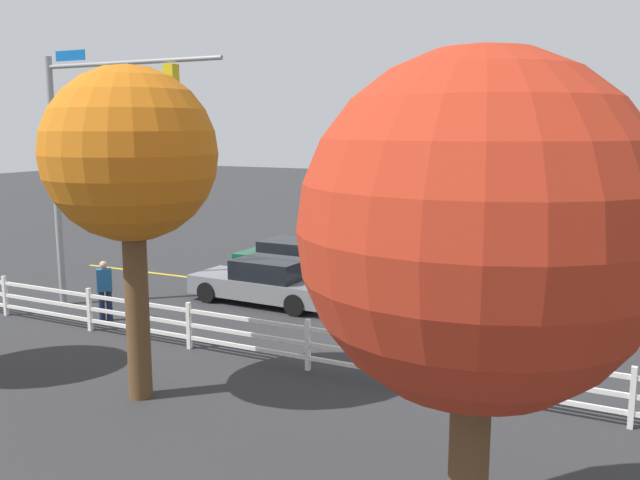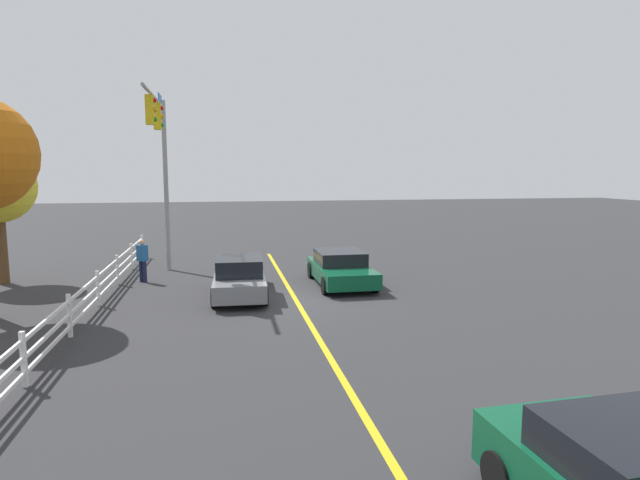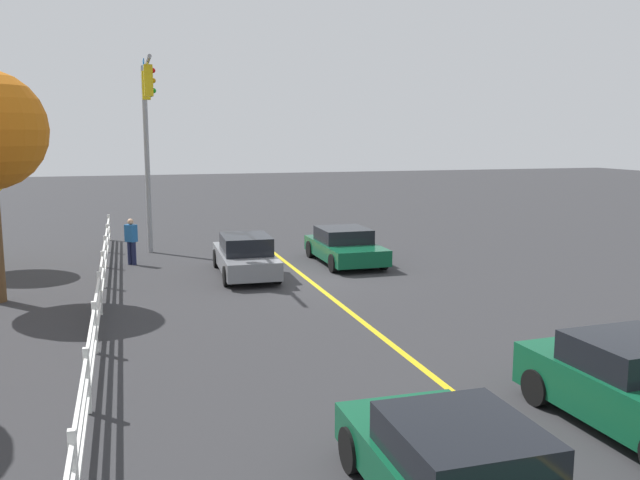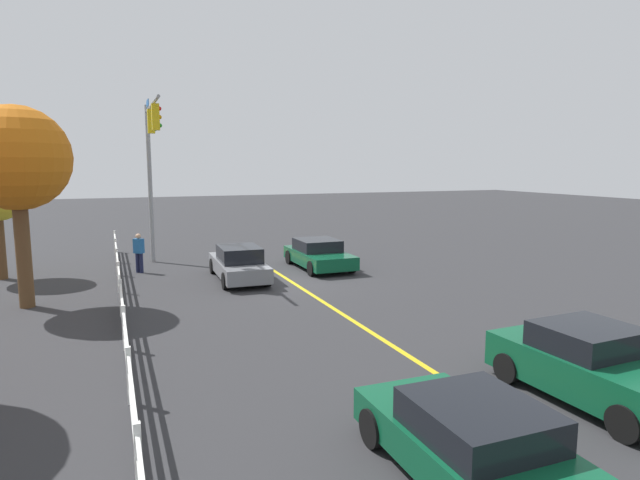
# 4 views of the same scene
# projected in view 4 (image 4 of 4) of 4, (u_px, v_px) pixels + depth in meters

# --- Properties ---
(ground_plane) EXTENTS (120.00, 120.00, 0.00)m
(ground_plane) POSITION_uv_depth(u_px,v_px,m) (289.00, 280.00, 21.41)
(ground_plane) COLOR #2D2D30
(lane_center_stripe) EXTENTS (28.00, 0.16, 0.01)m
(lane_center_stripe) POSITION_uv_depth(u_px,v_px,m) (327.00, 304.00, 17.73)
(lane_center_stripe) COLOR gold
(lane_center_stripe) RESTS_ON ground_plane
(signal_assembly) EXTENTS (6.12, 0.38, 7.43)m
(signal_assembly) POSITION_uv_depth(u_px,v_px,m) (151.00, 152.00, 23.27)
(signal_assembly) COLOR gray
(signal_assembly) RESTS_ON ground_plane
(car_0) EXTENTS (4.66, 1.94, 1.38)m
(car_0) POSITION_uv_depth(u_px,v_px,m) (239.00, 264.00, 21.42)
(car_0) COLOR slate
(car_0) RESTS_ON ground_plane
(car_1) EXTENTS (4.35, 2.04, 1.28)m
(car_1) POSITION_uv_depth(u_px,v_px,m) (319.00, 254.00, 23.88)
(car_1) COLOR #0C4C2D
(car_1) RESTS_ON ground_plane
(car_2) EXTENTS (3.92, 1.96, 1.26)m
(car_2) POSITION_uv_depth(u_px,v_px,m) (471.00, 441.00, 7.74)
(car_2) COLOR #0C4C2D
(car_2) RESTS_ON ground_plane
(car_3) EXTENTS (4.05, 2.20, 1.46)m
(car_3) POSITION_uv_depth(u_px,v_px,m) (593.00, 365.00, 10.47)
(car_3) COLOR #0C4C2D
(car_3) RESTS_ON ground_plane
(pedestrian) EXTENTS (0.47, 0.47, 1.69)m
(pedestrian) POSITION_uv_depth(u_px,v_px,m) (139.00, 251.00, 22.80)
(pedestrian) COLOR #191E3F
(pedestrian) RESTS_ON ground_plane
(white_rail_fence) EXTENTS (26.10, 0.10, 1.15)m
(white_rail_fence) POSITION_uv_depth(u_px,v_px,m) (121.00, 297.00, 16.24)
(white_rail_fence) COLOR white
(white_rail_fence) RESTS_ON ground_plane
(tree_0) EXTENTS (3.30, 3.30, 6.46)m
(tree_0) POSITION_uv_depth(u_px,v_px,m) (16.00, 160.00, 16.72)
(tree_0) COLOR brown
(tree_0) RESTS_ON ground_plane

